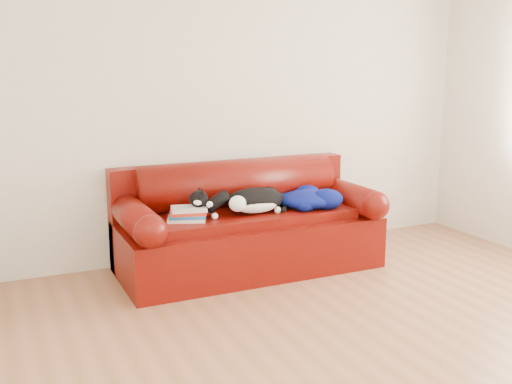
# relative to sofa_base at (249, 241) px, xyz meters

# --- Properties ---
(ground) EXTENTS (4.50, 4.50, 0.00)m
(ground) POSITION_rel_sofa_base_xyz_m (0.17, -1.49, -0.24)
(ground) COLOR brown
(ground) RESTS_ON ground
(room_shell) EXTENTS (4.52, 4.02, 2.61)m
(room_shell) POSITION_rel_sofa_base_xyz_m (0.30, -1.48, 1.43)
(room_shell) COLOR beige
(room_shell) RESTS_ON ground
(sofa_base) EXTENTS (2.10, 0.90, 0.50)m
(sofa_base) POSITION_rel_sofa_base_xyz_m (0.00, 0.00, 0.00)
(sofa_base) COLOR #3C0202
(sofa_base) RESTS_ON ground
(sofa_back) EXTENTS (2.10, 1.01, 0.88)m
(sofa_back) POSITION_rel_sofa_base_xyz_m (-0.00, 0.24, 0.30)
(sofa_back) COLOR #3C0202
(sofa_back) RESTS_ON ground
(book_stack) EXTENTS (0.34, 0.30, 0.10)m
(book_stack) POSITION_rel_sofa_base_xyz_m (-0.55, -0.10, 0.31)
(book_stack) COLOR beige
(book_stack) RESTS_ON sofa_base
(cat) EXTENTS (0.72, 0.38, 0.26)m
(cat) POSITION_rel_sofa_base_xyz_m (0.00, -0.11, 0.36)
(cat) COLOR black
(cat) RESTS_ON sofa_base
(blanket) EXTENTS (0.57, 0.54, 0.17)m
(blanket) POSITION_rel_sofa_base_xyz_m (0.49, -0.11, 0.34)
(blanket) COLOR #07024A
(blanket) RESTS_ON sofa_base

